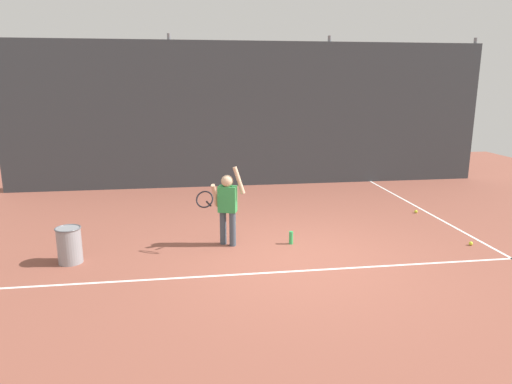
% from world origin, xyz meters
% --- Properties ---
extents(ground_plane, '(20.00, 20.00, 0.00)m').
position_xyz_m(ground_plane, '(0.00, 0.00, 0.00)').
color(ground_plane, brown).
extents(court_line_baseline, '(9.00, 0.05, 0.00)m').
position_xyz_m(court_line_baseline, '(0.00, -0.52, 0.00)').
color(court_line_baseline, white).
rests_on(court_line_baseline, ground).
extents(court_line_sideline, '(0.05, 9.00, 0.00)m').
position_xyz_m(court_line_sideline, '(3.32, 1.00, 0.00)').
color(court_line_sideline, white).
rests_on(court_line_sideline, ground).
extents(back_fence_windscreen, '(12.48, 0.08, 3.69)m').
position_xyz_m(back_fence_windscreen, '(0.00, 5.32, 1.85)').
color(back_fence_windscreen, '#383D42').
rests_on(back_fence_windscreen, ground).
extents(fence_post_0, '(0.09, 0.09, 3.84)m').
position_xyz_m(fence_post_0, '(-6.09, 5.38, 1.92)').
color(fence_post_0, slate).
rests_on(fence_post_0, ground).
extents(fence_post_1, '(0.09, 0.09, 3.84)m').
position_xyz_m(fence_post_1, '(-2.03, 5.38, 1.92)').
color(fence_post_1, slate).
rests_on(fence_post_1, ground).
extents(fence_post_2, '(0.09, 0.09, 3.84)m').
position_xyz_m(fence_post_2, '(2.03, 5.38, 1.92)').
color(fence_post_2, slate).
rests_on(fence_post_2, ground).
extents(fence_post_3, '(0.09, 0.09, 3.84)m').
position_xyz_m(fence_post_3, '(6.09, 5.38, 1.92)').
color(fence_post_3, slate).
rests_on(fence_post_3, ground).
extents(tennis_player, '(0.84, 0.57, 1.35)m').
position_xyz_m(tennis_player, '(-1.04, 0.74, 0.73)').
color(tennis_player, '#3F4C59').
rests_on(tennis_player, ground).
extents(ball_hopper, '(0.38, 0.38, 0.56)m').
position_xyz_m(ball_hopper, '(-3.47, 0.30, 0.29)').
color(ball_hopper, gray).
rests_on(ball_hopper, ground).
extents(water_bottle, '(0.07, 0.07, 0.22)m').
position_xyz_m(water_bottle, '(0.04, 0.64, 0.11)').
color(water_bottle, green).
rests_on(water_bottle, ground).
extents(tennis_ball_0, '(0.07, 0.07, 0.07)m').
position_xyz_m(tennis_ball_0, '(3.04, 0.14, 0.03)').
color(tennis_ball_0, '#CCE033').
rests_on(tennis_ball_0, ground).
extents(tennis_ball_1, '(0.07, 0.07, 0.07)m').
position_xyz_m(tennis_ball_1, '(-0.80, 1.90, 0.03)').
color(tennis_ball_1, '#CCE033').
rests_on(tennis_ball_1, ground).
extents(tennis_ball_2, '(0.07, 0.07, 0.07)m').
position_xyz_m(tennis_ball_2, '(3.06, 2.12, 0.03)').
color(tennis_ball_2, '#CCE033').
rests_on(tennis_ball_2, ground).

